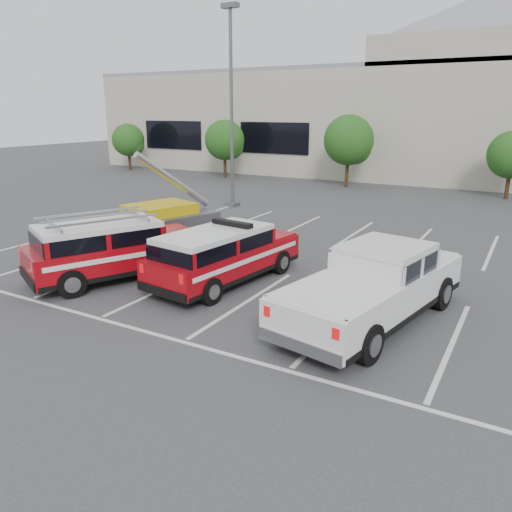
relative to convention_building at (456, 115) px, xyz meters
The scene contains 11 objects.
ground 32.21m from the convention_building, 90.33° to the right, with size 120.00×120.00×0.00m, color #38383B.
stall_markings 27.77m from the convention_building, 90.38° to the right, with size 23.00×15.00×0.01m, color silver.
convention_building is the anchor object (origin of this frame).
tree_far_left 27.03m from the convention_building, 158.63° to the right, with size 2.77×2.77×3.99m.
tree_left 18.11m from the convention_building, 146.95° to the right, with size 3.07×3.07×4.42m.
tree_mid_left 11.19m from the convention_building, 117.40° to the right, with size 3.37×3.37×4.85m.
light_pole_left 21.49m from the convention_building, 112.39° to the right, with size 0.90×0.60×10.24m.
fire_chief_suv 31.07m from the convention_building, 93.04° to the right, with size 2.60×5.50×1.86m.
white_pickup 31.79m from the convention_building, 84.11° to the right, with size 3.29×6.49×1.90m.
ladder_suv 32.75m from the convention_building, 98.60° to the right, with size 4.15×5.65×2.08m.
utility_rig 29.25m from the convention_building, 102.78° to the right, with size 4.68×4.61×3.68m.
Camera 1 is at (6.62, -11.10, 5.14)m, focal length 35.00 mm.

